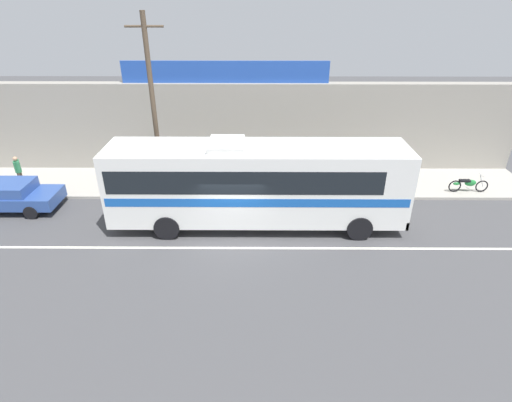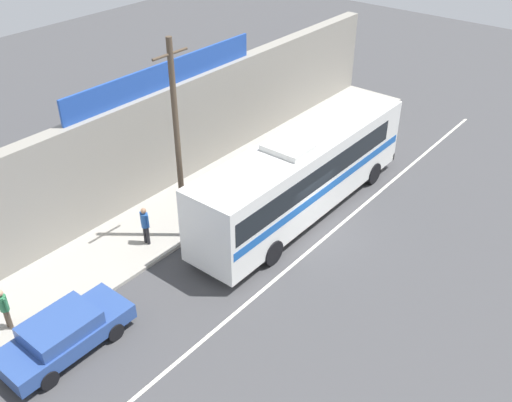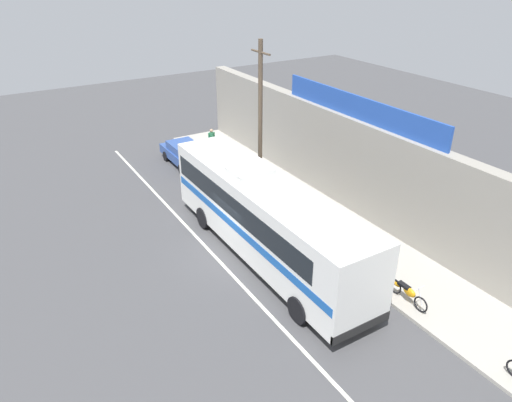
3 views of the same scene
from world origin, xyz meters
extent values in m
plane|color=#444447|center=(0.00, 0.00, 0.00)|extent=(70.00, 70.00, 0.00)
cube|color=#A8A399|center=(0.00, 5.20, 0.07)|extent=(30.00, 3.60, 0.14)
cube|color=gray|center=(0.00, 7.35, 2.40)|extent=(30.00, 0.70, 4.80)
cube|color=#234CAD|center=(-0.68, 7.35, 5.35)|extent=(10.71, 0.12, 1.10)
cube|color=silver|center=(0.00, -0.80, 0.00)|extent=(30.00, 0.14, 0.01)
cube|color=white|center=(0.99, 1.10, 1.99)|extent=(12.24, 2.54, 3.10)
cube|color=black|center=(0.50, 1.10, 2.54)|extent=(10.77, 2.56, 0.96)
cube|color=#1956B2|center=(0.99, 1.10, 1.69)|extent=(11.99, 2.55, 0.36)
cube|color=black|center=(7.08, 1.10, 2.44)|extent=(0.04, 2.28, 1.40)
cube|color=black|center=(7.07, 1.10, 0.62)|extent=(0.12, 2.54, 0.36)
cube|color=silver|center=(-0.23, 1.10, 3.66)|extent=(1.40, 1.78, 0.24)
cylinder|color=black|center=(5.15, 2.28, 0.52)|extent=(1.04, 0.32, 1.04)
cylinder|color=black|center=(5.15, -0.08, 0.52)|extent=(1.04, 0.32, 1.04)
cylinder|color=black|center=(-2.68, 2.28, 0.52)|extent=(1.04, 0.32, 1.04)
cylinder|color=black|center=(-2.68, -0.08, 0.52)|extent=(1.04, 0.32, 1.04)
cube|color=#2D4C93|center=(-10.35, 2.34, 0.61)|extent=(4.34, 1.78, 0.56)
cube|color=#2D4C93|center=(-10.45, 2.34, 1.13)|extent=(2.26, 1.60, 0.48)
cube|color=black|center=(-9.61, 2.34, 1.09)|extent=(0.21, 1.49, 0.34)
cylinder|color=black|center=(-9.09, 3.18, 0.31)|extent=(0.62, 0.20, 0.62)
cylinder|color=black|center=(-9.09, 1.50, 0.31)|extent=(0.62, 0.20, 0.62)
cylinder|color=brown|center=(-3.64, 3.71, 4.26)|extent=(0.22, 0.22, 8.25)
cylinder|color=brown|center=(-3.64, 3.71, 7.79)|extent=(1.60, 0.10, 0.10)
torus|color=black|center=(7.17, 3.94, 0.45)|extent=(0.62, 0.06, 0.62)
torus|color=black|center=(5.91, 3.94, 0.45)|extent=(0.62, 0.06, 0.62)
cylinder|color=silver|center=(7.09, 3.94, 0.75)|extent=(0.34, 0.04, 0.65)
cylinder|color=silver|center=(6.99, 3.94, 1.07)|extent=(0.03, 0.56, 0.03)
ellipsoid|color=orange|center=(6.60, 3.94, 0.63)|extent=(0.56, 0.22, 0.34)
cube|color=black|center=(6.31, 3.94, 0.75)|extent=(0.52, 0.20, 0.10)
ellipsoid|color=orange|center=(5.97, 3.94, 0.59)|extent=(0.36, 0.14, 0.16)
torus|color=black|center=(12.14, 4.04, 0.45)|extent=(0.62, 0.06, 0.62)
torus|color=black|center=(10.81, 4.04, 0.45)|extent=(0.62, 0.06, 0.62)
cylinder|color=silver|center=(12.06, 4.04, 0.75)|extent=(0.34, 0.04, 0.65)
cylinder|color=silver|center=(11.96, 4.04, 1.07)|extent=(0.03, 0.56, 0.03)
ellipsoid|color=#237F38|center=(11.54, 4.04, 0.63)|extent=(0.56, 0.22, 0.34)
cube|color=black|center=(11.23, 4.04, 0.75)|extent=(0.52, 0.20, 0.10)
ellipsoid|color=#237F38|center=(10.87, 4.04, 0.59)|extent=(0.36, 0.14, 0.16)
cylinder|color=black|center=(-5.00, 4.59, 0.55)|extent=(0.13, 0.13, 0.82)
cylinder|color=black|center=(-5.00, 4.41, 0.55)|extent=(0.13, 0.13, 0.82)
cylinder|color=#23519E|center=(-5.00, 4.50, 1.26)|extent=(0.30, 0.30, 0.61)
sphere|color=#A37556|center=(-5.00, 4.50, 1.71)|extent=(0.22, 0.22, 0.22)
cylinder|color=#23519E|center=(-5.00, 4.70, 1.29)|extent=(0.08, 0.08, 0.56)
cylinder|color=#23519E|center=(-5.00, 4.30, 1.29)|extent=(0.08, 0.08, 0.56)
cylinder|color=brown|center=(-11.07, 4.64, 0.53)|extent=(0.13, 0.13, 0.79)
cylinder|color=brown|center=(-11.07, 4.46, 0.53)|extent=(0.13, 0.13, 0.79)
cylinder|color=#2D7A4C|center=(-11.07, 4.55, 1.22)|extent=(0.30, 0.30, 0.59)
sphere|color=tan|center=(-11.07, 4.55, 1.65)|extent=(0.21, 0.21, 0.21)
cylinder|color=#2D7A4C|center=(-11.07, 4.75, 1.25)|extent=(0.08, 0.08, 0.54)
cylinder|color=#2D7A4C|center=(-11.07, 4.35, 1.25)|extent=(0.08, 0.08, 0.54)
camera|label=1|loc=(1.03, -14.22, 9.13)|focal=28.50mm
camera|label=2|loc=(-16.59, -10.57, 14.15)|focal=40.08mm
camera|label=3|loc=(15.64, -8.25, 11.73)|focal=33.15mm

